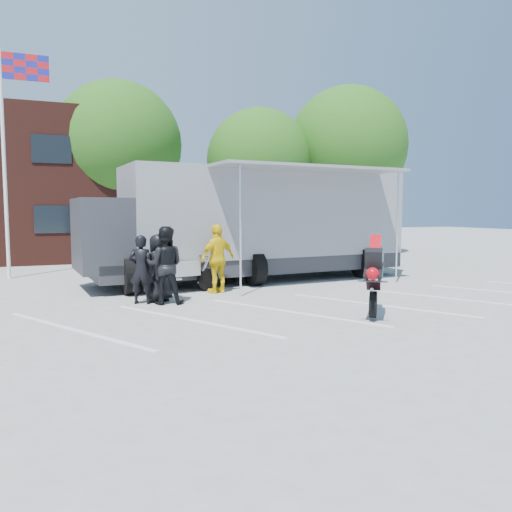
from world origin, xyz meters
TOP-DOWN VIEW (x-y plane):
  - ground at (0.00, 0.00)m, footprint 100.00×100.00m
  - parking_bay_lines at (0.00, 1.00)m, footprint 18.09×13.33m
  - flagpole at (-6.24, 10.00)m, footprint 1.61×0.12m
  - tree_left at (-2.00, 16.00)m, footprint 6.12×6.12m
  - tree_mid at (5.00, 15.00)m, footprint 5.44×5.44m
  - tree_right at (10.00, 14.50)m, footprint 6.46×6.46m
  - transporter_truck at (1.37, 6.40)m, footprint 12.19×6.66m
  - parked_motorcycle at (-1.52, 4.57)m, footprint 2.36×1.21m
  - stunt_bike_rider at (1.85, 0.09)m, footprint 1.64×1.79m
  - spectator_leather_a at (-2.43, 3.52)m, footprint 1.00×0.81m
  - spectator_leather_b at (-2.91, 3.37)m, footprint 0.76×0.65m
  - spectator_leather_c at (-2.36, 3.13)m, footprint 1.13×0.99m
  - spectator_hivis at (-0.60, 4.28)m, footprint 1.26×0.88m

SIDE VIEW (x-z plane):
  - ground at x=0.00m, z-range 0.00..0.00m
  - transporter_truck at x=1.37m, z-range -1.87..1.87m
  - parked_motorcycle at x=-1.52m, z-range -0.59..0.59m
  - stunt_bike_rider at x=1.85m, z-range -0.98..0.98m
  - parking_bay_lines at x=0.00m, z-range 0.00..0.01m
  - spectator_leather_b at x=-2.91m, z-range 0.00..1.76m
  - spectator_leather_a at x=-2.43m, z-range 0.00..1.77m
  - spectator_leather_c at x=-2.36m, z-range 0.00..1.98m
  - spectator_hivis at x=-0.60m, z-range 0.00..1.99m
  - tree_mid at x=5.00m, z-range 1.10..8.78m
  - flagpole at x=-6.24m, z-range 1.05..9.05m
  - tree_left at x=-2.00m, z-range 1.25..9.89m
  - tree_right at x=10.00m, z-range 1.32..10.44m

